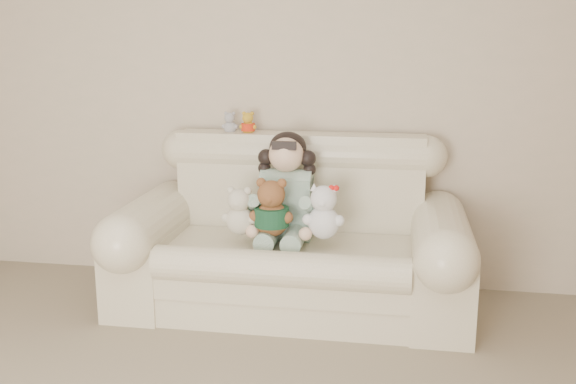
{
  "coord_description": "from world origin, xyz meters",
  "views": [
    {
      "loc": [
        0.65,
        -1.73,
        1.6
      ],
      "look_at": [
        0.03,
        1.9,
        0.75
      ],
      "focal_mm": 41.06,
      "sensor_mm": 36.0,
      "label": 1
    }
  ],
  "objects_px": {
    "brown_teddy": "(272,202)",
    "white_cat": "(324,206)",
    "sofa": "(291,227)",
    "seated_child": "(286,185)",
    "cream_teddy": "(240,206)"
  },
  "relations": [
    {
      "from": "sofa",
      "to": "seated_child",
      "type": "distance_m",
      "value": 0.25
    },
    {
      "from": "seated_child",
      "to": "brown_teddy",
      "type": "bearing_deg",
      "value": -101.35
    },
    {
      "from": "white_cat",
      "to": "cream_teddy",
      "type": "bearing_deg",
      "value": -161.64
    },
    {
      "from": "sofa",
      "to": "white_cat",
      "type": "distance_m",
      "value": 0.31
    },
    {
      "from": "sofa",
      "to": "seated_child",
      "type": "bearing_deg",
      "value": 116.47
    },
    {
      "from": "brown_teddy",
      "to": "white_cat",
      "type": "relative_size",
      "value": 1.06
    },
    {
      "from": "cream_teddy",
      "to": "white_cat",
      "type": "bearing_deg",
      "value": -4.16
    },
    {
      "from": "white_cat",
      "to": "seated_child",
      "type": "bearing_deg",
      "value": 156.09
    },
    {
      "from": "seated_child",
      "to": "cream_teddy",
      "type": "height_order",
      "value": "seated_child"
    },
    {
      "from": "sofa",
      "to": "cream_teddy",
      "type": "bearing_deg",
      "value": -151.46
    },
    {
      "from": "sofa",
      "to": "cream_teddy",
      "type": "height_order",
      "value": "sofa"
    },
    {
      "from": "seated_child",
      "to": "white_cat",
      "type": "bearing_deg",
      "value": -41.53
    },
    {
      "from": "seated_child",
      "to": "white_cat",
      "type": "xyz_separation_m",
      "value": [
        0.25,
        -0.22,
        -0.06
      ]
    },
    {
      "from": "brown_teddy",
      "to": "white_cat",
      "type": "distance_m",
      "value": 0.3
    },
    {
      "from": "sofa",
      "to": "white_cat",
      "type": "relative_size",
      "value": 5.61
    }
  ]
}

